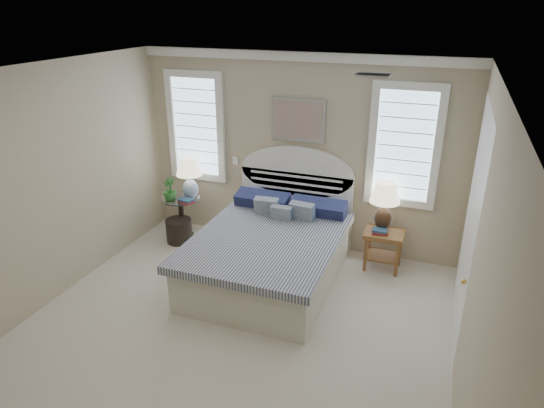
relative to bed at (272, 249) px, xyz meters
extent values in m
cube|color=silver|center=(0.00, -1.46, -0.39)|extent=(4.50, 5.00, 0.01)
cube|color=silver|center=(0.00, -1.46, 2.31)|extent=(4.50, 5.00, 0.01)
cube|color=#BAAC8B|center=(0.00, 1.04, 0.96)|extent=(4.50, 0.02, 2.70)
cube|color=#BAAC8B|center=(-2.25, -1.46, 0.96)|extent=(0.02, 5.00, 2.70)
cube|color=#BAAC8B|center=(2.25, -1.46, 0.96)|extent=(0.02, 5.00, 2.70)
cube|color=white|center=(0.00, 1.00, 2.25)|extent=(4.50, 0.08, 0.12)
cube|color=#B2B2B2|center=(1.20, -0.66, 2.29)|extent=(0.30, 0.20, 0.02)
cube|color=white|center=(-0.95, 1.03, 0.76)|extent=(0.08, 0.01, 0.12)
cube|color=#C9E4FF|center=(-1.55, 1.02, 1.21)|extent=(0.90, 0.06, 1.60)
cube|color=#C9E4FF|center=(1.40, 1.02, 1.21)|extent=(0.90, 0.06, 1.60)
cube|color=silver|center=(0.00, 1.00, 1.43)|extent=(0.74, 0.04, 0.58)
cube|color=white|center=(2.23, -0.26, 0.81)|extent=(0.02, 1.80, 2.40)
cube|color=beige|center=(0.00, -0.13, -0.11)|extent=(1.60, 2.10, 0.55)
cube|color=navy|center=(0.00, -0.18, 0.20)|extent=(1.72, 2.15, 0.10)
cube|color=white|center=(0.00, 0.98, 0.16)|extent=(1.62, 0.08, 1.10)
cube|color=navy|center=(-0.40, 0.70, 0.34)|extent=(0.75, 0.31, 0.23)
cube|color=navy|center=(0.40, 0.70, 0.34)|extent=(0.75, 0.31, 0.23)
cube|color=#36507B|center=(-0.25, 0.47, 0.32)|extent=(0.33, 0.20, 0.34)
cube|color=#36507B|center=(0.25, 0.47, 0.32)|extent=(0.33, 0.20, 0.34)
cube|color=#36507B|center=(0.00, 0.37, 0.30)|extent=(0.28, 0.14, 0.29)
cylinder|color=black|center=(-1.65, 0.59, -0.37)|extent=(0.32, 0.32, 0.03)
cylinder|color=black|center=(-1.65, 0.59, -0.09)|extent=(0.08, 0.08, 0.60)
cylinder|color=silver|center=(-1.65, 0.59, 0.23)|extent=(0.56, 0.56, 0.02)
cube|color=brown|center=(1.30, 0.69, 0.11)|extent=(0.50, 0.40, 0.06)
cube|color=brown|center=(1.30, 0.69, -0.21)|extent=(0.44, 0.34, 0.03)
cube|color=brown|center=(1.10, 0.54, -0.15)|extent=(0.04, 0.04, 0.47)
cube|color=brown|center=(1.10, 0.84, -0.15)|extent=(0.04, 0.04, 0.47)
cube|color=brown|center=(1.50, 0.54, -0.15)|extent=(0.04, 0.04, 0.47)
cube|color=brown|center=(1.50, 0.84, -0.15)|extent=(0.04, 0.04, 0.47)
cylinder|color=black|center=(-1.62, 0.44, -0.21)|extent=(0.43, 0.43, 0.34)
cylinder|color=silver|center=(-1.51, 0.66, 0.26)|extent=(0.15, 0.15, 0.03)
ellipsoid|color=silver|center=(-1.51, 0.66, 0.38)|extent=(0.28, 0.28, 0.29)
cylinder|color=gold|center=(-1.51, 0.66, 0.56)|extent=(0.04, 0.04, 0.10)
cylinder|color=black|center=(1.25, 0.81, 0.16)|extent=(0.17, 0.17, 0.03)
ellipsoid|color=black|center=(1.25, 0.81, 0.29)|extent=(0.31, 0.31, 0.30)
cylinder|color=gold|center=(1.25, 0.81, 0.47)|extent=(0.04, 0.04, 0.11)
imported|color=#2F752E|center=(-1.72, 0.44, 0.42)|extent=(0.22, 0.22, 0.34)
cube|color=maroon|center=(-1.48, 0.46, 0.26)|extent=(0.24, 0.21, 0.03)
cube|color=navy|center=(-1.48, 0.46, 0.29)|extent=(0.23, 0.19, 0.03)
cube|color=maroon|center=(1.24, 0.64, 0.16)|extent=(0.21, 0.17, 0.03)
cube|color=navy|center=(1.24, 0.64, 0.19)|extent=(0.20, 0.16, 0.03)
camera|label=1|loc=(1.89, -5.09, 2.90)|focal=32.00mm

